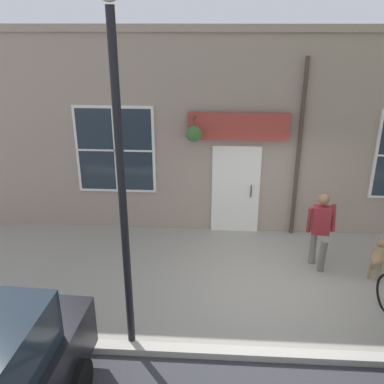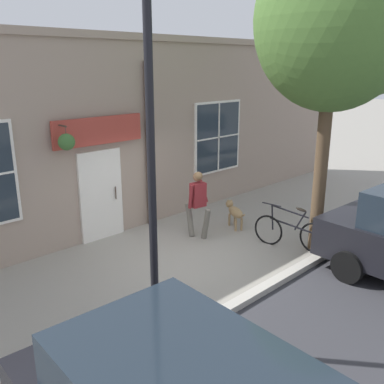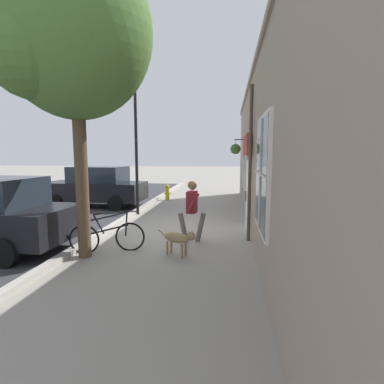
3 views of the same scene
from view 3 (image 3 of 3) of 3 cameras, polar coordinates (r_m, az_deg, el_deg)
The scene contains 9 objects.
ground_plane at distance 9.01m, azimuth -3.31°, elevation -7.49°, with size 90.00×90.00×0.00m, color gray.
storefront_facade at distance 8.61m, azimuth 12.22°, elevation 7.28°, with size 0.95×18.00×4.63m.
pedestrian_walking at distance 7.77m, azimuth -0.00°, elevation -2.68°, with size 0.75×0.60×1.61m.
dog_on_leash at distance 6.82m, azimuth -2.57°, elevation -8.77°, with size 1.00×0.55×0.63m.
street_tree_by_curb at distance 7.29m, azimuth -22.37°, elevation 25.81°, with size 3.22×2.92×6.55m.
leaning_bicycle at distance 7.37m, azimuth -15.79°, elevation -8.09°, with size 1.68×0.49×1.00m.
parked_car_nearest_curb at distance 13.68m, azimuth -17.84°, elevation 1.01°, with size 4.37×2.08×1.75m.
street_lamp at distance 11.50m, azimuth -10.67°, elevation 12.51°, with size 0.32×0.32×5.20m.
fire_hydrant at distance 14.95m, azimuth -4.73°, elevation -0.02°, with size 0.34×0.20×0.77m.
Camera 3 is at (-1.60, 8.56, 2.30)m, focal length 28.00 mm.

